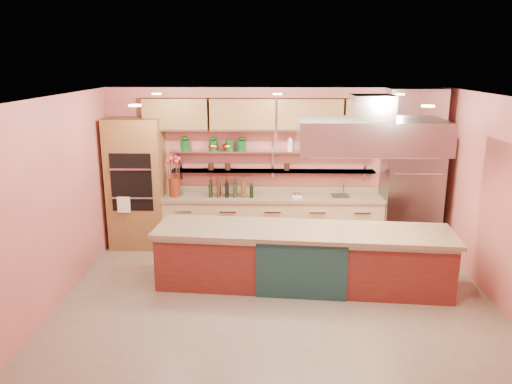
{
  "coord_description": "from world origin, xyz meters",
  "views": [
    {
      "loc": [
        -0.13,
        -6.3,
        3.24
      ],
      "look_at": [
        -0.31,
        1.0,
        1.32
      ],
      "focal_mm": 35.0,
      "sensor_mm": 36.0,
      "label": 1
    }
  ],
  "objects_px": {
    "refrigerator": "(411,191)",
    "copper_kettle": "(228,146)",
    "island": "(302,257)",
    "kitchen_scale": "(297,195)",
    "green_canister": "(230,145)",
    "flower_vase": "(174,187)"
  },
  "relations": [
    {
      "from": "refrigerator",
      "to": "island",
      "type": "xyz_separation_m",
      "value": [
        -1.97,
        -1.57,
        -0.61
      ]
    },
    {
      "from": "island",
      "to": "green_canister",
      "type": "bearing_deg",
      "value": 128.32
    },
    {
      "from": "refrigerator",
      "to": "copper_kettle",
      "type": "height_order",
      "value": "refrigerator"
    },
    {
      "from": "island",
      "to": "flower_vase",
      "type": "distance_m",
      "value": 2.75
    },
    {
      "from": "island",
      "to": "copper_kettle",
      "type": "xyz_separation_m",
      "value": [
        -1.22,
        1.8,
        1.35
      ]
    },
    {
      "from": "refrigerator",
      "to": "green_canister",
      "type": "relative_size",
      "value": 11.5
    },
    {
      "from": "copper_kettle",
      "to": "green_canister",
      "type": "distance_m",
      "value": 0.04
    },
    {
      "from": "refrigerator",
      "to": "copper_kettle",
      "type": "relative_size",
      "value": 11.41
    },
    {
      "from": "refrigerator",
      "to": "kitchen_scale",
      "type": "bearing_deg",
      "value": 179.71
    },
    {
      "from": "refrigerator",
      "to": "island",
      "type": "height_order",
      "value": "refrigerator"
    },
    {
      "from": "copper_kettle",
      "to": "flower_vase",
      "type": "bearing_deg",
      "value": -166.76
    },
    {
      "from": "flower_vase",
      "to": "green_canister",
      "type": "height_order",
      "value": "green_canister"
    },
    {
      "from": "island",
      "to": "flower_vase",
      "type": "height_order",
      "value": "flower_vase"
    },
    {
      "from": "island",
      "to": "kitchen_scale",
      "type": "bearing_deg",
      "value": 94.85
    },
    {
      "from": "island",
      "to": "green_canister",
      "type": "relative_size",
      "value": 23.07
    },
    {
      "from": "island",
      "to": "kitchen_scale",
      "type": "relative_size",
      "value": 25.49
    },
    {
      "from": "island",
      "to": "green_canister",
      "type": "distance_m",
      "value": 2.55
    },
    {
      "from": "flower_vase",
      "to": "green_canister",
      "type": "distance_m",
      "value": 1.22
    },
    {
      "from": "flower_vase",
      "to": "island",
      "type": "bearing_deg",
      "value": -36.2
    },
    {
      "from": "refrigerator",
      "to": "copper_kettle",
      "type": "distance_m",
      "value": 3.29
    },
    {
      "from": "copper_kettle",
      "to": "green_canister",
      "type": "xyz_separation_m",
      "value": [
        0.03,
        0.0,
        0.02
      ]
    },
    {
      "from": "green_canister",
      "to": "island",
      "type": "bearing_deg",
      "value": -56.51
    }
  ]
}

